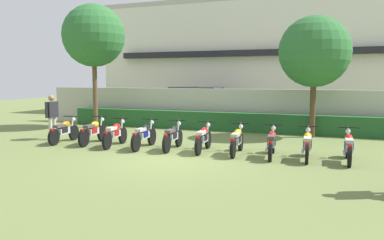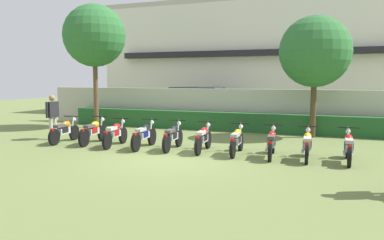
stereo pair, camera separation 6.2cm
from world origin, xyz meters
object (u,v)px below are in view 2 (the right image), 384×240
Objects in this scene: motorcycle_in_row_6 at (237,140)px; motorcycle_in_row_4 at (173,136)px; motorcycle_in_row_3 at (144,135)px; motorcycle_in_row_5 at (203,138)px; motorcycle_in_row_0 at (64,131)px; parked_car at (199,104)px; tree_near_inspector at (94,36)px; motorcycle_in_row_1 at (93,131)px; motorcycle_in_row_7 at (272,143)px; tree_far_side at (315,52)px; inspector_person at (52,113)px; motorcycle_in_row_2 at (115,134)px; motorcycle_in_row_8 at (307,145)px; motorcycle_in_row_9 at (348,147)px.

motorcycle_in_row_4 is at bearing 86.01° from motorcycle_in_row_6.
motorcycle_in_row_3 reaches higher than motorcycle_in_row_5.
motorcycle_in_row_0 is 0.95× the size of motorcycle_in_row_3.
parked_car is 6.78m from tree_near_inspector.
motorcycle_in_row_1 is 6.42m from motorcycle_in_row_7.
tree_far_side is 10.52m from inspector_person.
motorcycle_in_row_2 is at bearing 88.02° from motorcycle_in_row_5.
motorcycle_in_row_6 is 7.46m from inspector_person.
parked_car reaches higher than motorcycle_in_row_1.
tree_far_side is at bearing -38.56° from motorcycle_in_row_5.
motorcycle_in_row_3 is at bearing -41.01° from tree_near_inspector.
motorcycle_in_row_0 is 6.50m from motorcycle_in_row_6.
tree_far_side is at bearing -31.62° from parked_car.
motorcycle_in_row_8 reaches higher than motorcycle_in_row_7.
motorcycle_in_row_3 is at bearing -96.33° from motorcycle_in_row_2.
tree_near_inspector reaches higher than motorcycle_in_row_9.
motorcycle_in_row_2 is 0.96× the size of motorcycle_in_row_3.
motorcycle_in_row_0 is at bearing 87.01° from motorcycle_in_row_6.
motorcycle_in_row_8 is at bearing -97.76° from motorcycle_in_row_7.
parked_car reaches higher than motorcycle_in_row_8.
motorcycle_in_row_6 is at bearing -112.44° from tree_far_side.
tree_far_side reaches higher than motorcycle_in_row_7.
motorcycle_in_row_3 is at bearing -95.13° from motorcycle_in_row_0.
tree_near_inspector is 3.17× the size of motorcycle_in_row_5.
motorcycle_in_row_0 is (-8.39, -4.74, -2.96)m from tree_far_side.
motorcycle_in_row_7 is 1.06× the size of motorcycle_in_row_8.
motorcycle_in_row_4 is 4.30m from motorcycle_in_row_8.
motorcycle_in_row_2 is 3.20m from motorcycle_in_row_5.
motorcycle_in_row_3 is 1.06× the size of motorcycle_in_row_5.
tree_far_side is (10.00, 0.45, -0.96)m from tree_near_inspector.
motorcycle_in_row_1 is 1.03× the size of motorcycle_in_row_9.
motorcycle_in_row_7 is at bearing -96.47° from motorcycle_in_row_1.
motorcycle_in_row_1 is (1.17, 0.16, 0.01)m from motorcycle_in_row_0.
motorcycle_in_row_7 reaches higher than motorcycle_in_row_6.
tree_near_inspector reaches higher than motorcycle_in_row_5.
inspector_person reaches higher than motorcycle_in_row_3.
motorcycle_in_row_1 reaches higher than motorcycle_in_row_4.
parked_car is 2.45× the size of motorcycle_in_row_4.
motorcycle_in_row_9 is (3.23, -0.01, 0.00)m from motorcycle_in_row_6.
tree_near_inspector reaches higher than parked_car.
motorcycle_in_row_6 is (5.33, -0.01, -0.02)m from motorcycle_in_row_1.
tree_near_inspector is 3.00× the size of motorcycle_in_row_1.
motorcycle_in_row_0 is 4.32m from motorcycle_in_row_4.
motorcycle_in_row_1 is 8.56m from motorcycle_in_row_9.
motorcycle_in_row_6 is (8.10, -4.15, -3.92)m from tree_near_inspector.
tree_near_inspector is at bearing 63.45° from motorcycle_in_row_8.
parked_car is at bearing 22.91° from motorcycle_in_row_6.
motorcycle_in_row_2 is (3.79, -4.30, -3.91)m from tree_near_inspector.
tree_far_side is 2.46× the size of motorcycle_in_row_3.
motorcycle_in_row_1 is at bearing 85.16° from motorcycle_in_row_8.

